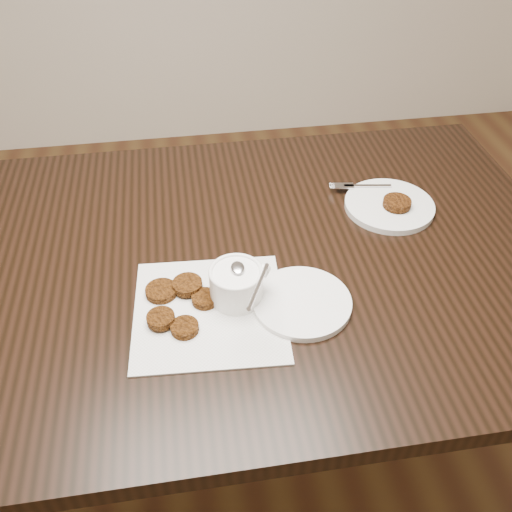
{
  "coord_description": "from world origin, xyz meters",
  "views": [
    {
      "loc": [
        -0.04,
        -0.77,
        1.52
      ],
      "look_at": [
        0.09,
        0.04,
        0.8
      ],
      "focal_mm": 38.75,
      "sensor_mm": 36.0,
      "label": 1
    }
  ],
  "objects_px": {
    "plate_with_patty": "(390,203)",
    "plate_empty": "(302,302)",
    "napkin": "(209,310)",
    "sauce_ramekin": "(236,271)",
    "table": "(233,366)"
  },
  "relations": [
    {
      "from": "plate_with_patty",
      "to": "plate_empty",
      "type": "bearing_deg",
      "value": -134.55
    },
    {
      "from": "napkin",
      "to": "plate_empty",
      "type": "height_order",
      "value": "plate_empty"
    },
    {
      "from": "sauce_ramekin",
      "to": "napkin",
      "type": "bearing_deg",
      "value": -155.87
    },
    {
      "from": "table",
      "to": "plate_empty",
      "type": "distance_m",
      "value": 0.43
    },
    {
      "from": "table",
      "to": "sauce_ramekin",
      "type": "bearing_deg",
      "value": -89.29
    },
    {
      "from": "sauce_ramekin",
      "to": "plate_empty",
      "type": "bearing_deg",
      "value": -16.63
    },
    {
      "from": "table",
      "to": "sauce_ramekin",
      "type": "xyz_separation_m",
      "value": [
        0.0,
        -0.13,
        0.45
      ]
    },
    {
      "from": "table",
      "to": "napkin",
      "type": "xyz_separation_m",
      "value": [
        -0.05,
        -0.15,
        0.38
      ]
    },
    {
      "from": "table",
      "to": "plate_empty",
      "type": "xyz_separation_m",
      "value": [
        0.12,
        -0.16,
        0.38
      ]
    },
    {
      "from": "table",
      "to": "napkin",
      "type": "bearing_deg",
      "value": -109.61
    },
    {
      "from": "sauce_ramekin",
      "to": "plate_with_patty",
      "type": "relative_size",
      "value": 0.67
    },
    {
      "from": "table",
      "to": "plate_empty",
      "type": "height_order",
      "value": "plate_empty"
    },
    {
      "from": "napkin",
      "to": "plate_with_patty",
      "type": "xyz_separation_m",
      "value": [
        0.45,
        0.26,
        0.01
      ]
    },
    {
      "from": "table",
      "to": "napkin",
      "type": "relative_size",
      "value": 5.22
    },
    {
      "from": "plate_with_patty",
      "to": "table",
      "type": "bearing_deg",
      "value": -164.1
    }
  ]
}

